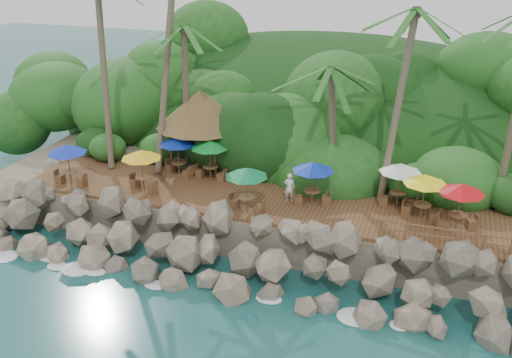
% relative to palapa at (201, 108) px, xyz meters
% --- Properties ---
extents(ground, '(140.00, 140.00, 0.00)m').
position_rel_palapa_xyz_m(ground, '(4.65, -9.67, -5.79)').
color(ground, '#19514F').
rests_on(ground, ground).
extents(land_base, '(32.00, 25.20, 2.10)m').
position_rel_palapa_xyz_m(land_base, '(4.65, 6.33, -4.74)').
color(land_base, gray).
rests_on(land_base, ground).
extents(jungle_hill, '(44.80, 28.00, 15.40)m').
position_rel_palapa_xyz_m(jungle_hill, '(4.65, 13.83, -5.79)').
color(jungle_hill, '#143811').
rests_on(jungle_hill, ground).
extents(seawall, '(29.00, 4.00, 2.30)m').
position_rel_palapa_xyz_m(seawall, '(4.65, -7.67, -4.64)').
color(seawall, gray).
rests_on(seawall, ground).
extents(terrace, '(26.00, 5.00, 0.20)m').
position_rel_palapa_xyz_m(terrace, '(4.65, -3.67, -3.59)').
color(terrace, brown).
rests_on(terrace, land_base).
extents(jungle_foliage, '(44.00, 16.00, 12.00)m').
position_rel_palapa_xyz_m(jungle_foliage, '(4.65, 5.33, -5.79)').
color(jungle_foliage, '#143811').
rests_on(jungle_foliage, ground).
extents(foam_line, '(25.20, 0.80, 0.06)m').
position_rel_palapa_xyz_m(foam_line, '(4.65, -9.37, -5.76)').
color(foam_line, white).
rests_on(foam_line, ground).
extents(palms, '(27.95, 7.68, 14.62)m').
position_rel_palapa_xyz_m(palms, '(4.75, -0.87, 6.26)').
color(palms, brown).
rests_on(palms, ground).
extents(palapa, '(5.35, 5.35, 4.60)m').
position_rel_palapa_xyz_m(palapa, '(0.00, 0.00, 0.00)').
color(palapa, brown).
rests_on(palapa, ground).
extents(dining_clusters, '(22.62, 5.37, 2.35)m').
position_rel_palapa_xyz_m(dining_clusters, '(5.06, -3.59, -1.54)').
color(dining_clusters, brown).
rests_on(dining_clusters, terrace).
extents(railing, '(8.30, 0.10, 1.00)m').
position_rel_palapa_xyz_m(railing, '(15.31, -6.02, -2.88)').
color(railing, brown).
rests_on(railing, terrace).
extents(waiter, '(0.63, 0.46, 1.60)m').
position_rel_palapa_xyz_m(waiter, '(6.43, -3.53, -2.69)').
color(waiter, silver).
rests_on(waiter, terrace).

